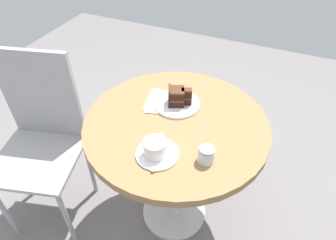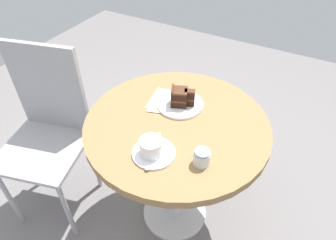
{
  "view_description": "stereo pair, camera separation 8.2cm",
  "coord_description": "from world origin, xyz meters",
  "px_view_note": "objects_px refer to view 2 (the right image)",
  "views": [
    {
      "loc": [
        -0.87,
        -0.34,
        1.51
      ],
      "look_at": [
        -0.05,
        0.02,
        0.72
      ],
      "focal_mm": 32.0,
      "sensor_mm": 36.0,
      "label": 1
    },
    {
      "loc": [
        -0.83,
        -0.41,
        1.51
      ],
      "look_at": [
        -0.05,
        0.02,
        0.72
      ],
      "focal_mm": 32.0,
      "sensor_mm": 36.0,
      "label": 2
    }
  ],
  "objects_px": {
    "fork": "(194,104)",
    "saucer": "(154,153)",
    "teaspoon": "(155,164)",
    "cake_slice": "(181,97)",
    "napkin": "(168,102)",
    "sugar_pot": "(202,157)",
    "cake_plate": "(180,104)",
    "cafe_chair": "(47,123)",
    "coffee_cup": "(151,146)"
  },
  "relations": [
    {
      "from": "coffee_cup",
      "to": "cake_plate",
      "type": "distance_m",
      "value": 0.32
    },
    {
      "from": "cake_slice",
      "to": "sugar_pot",
      "type": "bearing_deg",
      "value": -140.15
    },
    {
      "from": "teaspoon",
      "to": "napkin",
      "type": "distance_m",
      "value": 0.37
    },
    {
      "from": "fork",
      "to": "napkin",
      "type": "xyz_separation_m",
      "value": [
        -0.03,
        0.12,
        -0.01
      ]
    },
    {
      "from": "cake_plate",
      "to": "fork",
      "type": "relative_size",
      "value": 1.85
    },
    {
      "from": "napkin",
      "to": "cafe_chair",
      "type": "xyz_separation_m",
      "value": [
        -0.26,
        0.52,
        -0.15
      ]
    },
    {
      "from": "cake_slice",
      "to": "napkin",
      "type": "distance_m",
      "value": 0.08
    },
    {
      "from": "saucer",
      "to": "cafe_chair",
      "type": "relative_size",
      "value": 0.18
    },
    {
      "from": "sugar_pot",
      "to": "cafe_chair",
      "type": "bearing_deg",
      "value": 90.57
    },
    {
      "from": "saucer",
      "to": "napkin",
      "type": "height_order",
      "value": "saucer"
    },
    {
      "from": "cake_plate",
      "to": "napkin",
      "type": "bearing_deg",
      "value": 97.55
    },
    {
      "from": "saucer",
      "to": "fork",
      "type": "relative_size",
      "value": 1.46
    },
    {
      "from": "fork",
      "to": "sugar_pot",
      "type": "height_order",
      "value": "sugar_pot"
    },
    {
      "from": "coffee_cup",
      "to": "cake_plate",
      "type": "relative_size",
      "value": 0.56
    },
    {
      "from": "saucer",
      "to": "cafe_chair",
      "type": "distance_m",
      "value": 0.65
    },
    {
      "from": "cake_slice",
      "to": "sugar_pot",
      "type": "relative_size",
      "value": 1.58
    },
    {
      "from": "napkin",
      "to": "cafe_chair",
      "type": "bearing_deg",
      "value": 116.53
    },
    {
      "from": "cake_slice",
      "to": "cake_plate",
      "type": "bearing_deg",
      "value": 40.9
    },
    {
      "from": "cake_plate",
      "to": "fork",
      "type": "bearing_deg",
      "value": -73.39
    },
    {
      "from": "napkin",
      "to": "cafe_chair",
      "type": "relative_size",
      "value": 0.22
    },
    {
      "from": "teaspoon",
      "to": "fork",
      "type": "relative_size",
      "value": 0.92
    },
    {
      "from": "saucer",
      "to": "cake_plate",
      "type": "height_order",
      "value": "cake_plate"
    },
    {
      "from": "cake_slice",
      "to": "sugar_pot",
      "type": "height_order",
      "value": "cake_slice"
    },
    {
      "from": "saucer",
      "to": "teaspoon",
      "type": "relative_size",
      "value": 1.58
    },
    {
      "from": "cake_slice",
      "to": "teaspoon",
      "type": "bearing_deg",
      "value": -167.64
    },
    {
      "from": "cafe_chair",
      "to": "sugar_pot",
      "type": "distance_m",
      "value": 0.82
    },
    {
      "from": "saucer",
      "to": "napkin",
      "type": "distance_m",
      "value": 0.31
    },
    {
      "from": "teaspoon",
      "to": "napkin",
      "type": "xyz_separation_m",
      "value": [
        0.35,
        0.14,
        -0.01
      ]
    },
    {
      "from": "teaspoon",
      "to": "cafe_chair",
      "type": "relative_size",
      "value": 0.11
    },
    {
      "from": "saucer",
      "to": "cake_plate",
      "type": "distance_m",
      "value": 0.31
    },
    {
      "from": "coffee_cup",
      "to": "saucer",
      "type": "bearing_deg",
      "value": -45.58
    },
    {
      "from": "saucer",
      "to": "cake_plate",
      "type": "xyz_separation_m",
      "value": [
        0.3,
        0.05,
        0.0
      ]
    },
    {
      "from": "coffee_cup",
      "to": "cake_plate",
      "type": "xyz_separation_m",
      "value": [
        0.31,
        0.04,
        -0.04
      ]
    },
    {
      "from": "cake_plate",
      "to": "cafe_chair",
      "type": "bearing_deg",
      "value": 114.82
    },
    {
      "from": "fork",
      "to": "saucer",
      "type": "bearing_deg",
      "value": -50.93
    },
    {
      "from": "cake_slice",
      "to": "fork",
      "type": "height_order",
      "value": "cake_slice"
    },
    {
      "from": "coffee_cup",
      "to": "fork",
      "type": "height_order",
      "value": "coffee_cup"
    },
    {
      "from": "cake_slice",
      "to": "napkin",
      "type": "bearing_deg",
      "value": 91.72
    },
    {
      "from": "coffee_cup",
      "to": "cake_slice",
      "type": "bearing_deg",
      "value": 6.64
    },
    {
      "from": "fork",
      "to": "cafe_chair",
      "type": "bearing_deg",
      "value": -114.66
    },
    {
      "from": "teaspoon",
      "to": "saucer",
      "type": "bearing_deg",
      "value": -114.62
    },
    {
      "from": "saucer",
      "to": "coffee_cup",
      "type": "bearing_deg",
      "value": 134.42
    },
    {
      "from": "saucer",
      "to": "cake_slice",
      "type": "height_order",
      "value": "cake_slice"
    },
    {
      "from": "teaspoon",
      "to": "cake_slice",
      "type": "bearing_deg",
      "value": -137.88
    },
    {
      "from": "saucer",
      "to": "fork",
      "type": "xyz_separation_m",
      "value": [
        0.32,
        -0.01,
        0.01
      ]
    },
    {
      "from": "cake_slice",
      "to": "saucer",
      "type": "bearing_deg",
      "value": -172.12
    },
    {
      "from": "cake_plate",
      "to": "sugar_pot",
      "type": "relative_size",
      "value": 2.94
    },
    {
      "from": "teaspoon",
      "to": "cake_slice",
      "type": "xyz_separation_m",
      "value": [
        0.35,
        0.08,
        0.04
      ]
    },
    {
      "from": "sugar_pot",
      "to": "cake_slice",
      "type": "bearing_deg",
      "value": 39.85
    },
    {
      "from": "coffee_cup",
      "to": "napkin",
      "type": "distance_m",
      "value": 0.32
    }
  ]
}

